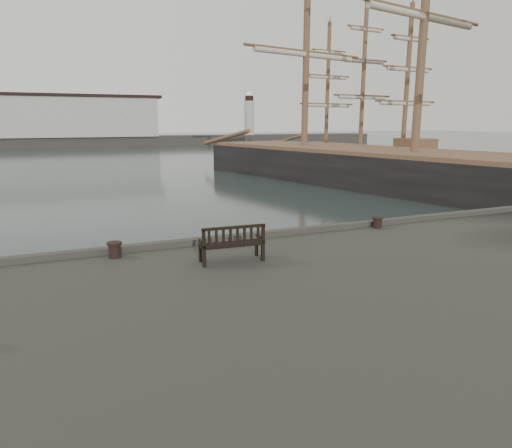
{
  "coord_description": "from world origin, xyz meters",
  "views": [
    {
      "loc": [
        -4.88,
        -13.11,
        5.19
      ],
      "look_at": [
        0.48,
        -0.5,
        2.1
      ],
      "focal_mm": 32.0,
      "sensor_mm": 36.0,
      "label": 1
    }
  ],
  "objects_px": {
    "bench": "(232,250)",
    "bollard_right": "(378,223)",
    "tall_ship_main": "(412,179)",
    "tall_ship_far": "(359,160)",
    "bollard_left": "(115,250)"
  },
  "relations": [
    {
      "from": "bench",
      "to": "tall_ship_main",
      "type": "xyz_separation_m",
      "value": [
        20.92,
        16.7,
        -1.04
      ]
    },
    {
      "from": "bench",
      "to": "tall_ship_main",
      "type": "bearing_deg",
      "value": 42.08
    },
    {
      "from": "bench",
      "to": "bollard_right",
      "type": "bearing_deg",
      "value": 19.1
    },
    {
      "from": "bench",
      "to": "bollard_left",
      "type": "bearing_deg",
      "value": 153.94
    },
    {
      "from": "bench",
      "to": "tall_ship_far",
      "type": "xyz_separation_m",
      "value": [
        29.04,
        34.95,
        -1.17
      ]
    },
    {
      "from": "bench",
      "to": "bollard_right",
      "type": "relative_size",
      "value": 4.44
    },
    {
      "from": "bollard_right",
      "to": "tall_ship_main",
      "type": "height_order",
      "value": "tall_ship_main"
    },
    {
      "from": "bollard_right",
      "to": "tall_ship_far",
      "type": "distance_m",
      "value": 40.49
    },
    {
      "from": "bench",
      "to": "bollard_left",
      "type": "xyz_separation_m",
      "value": [
        -2.81,
        1.59,
        -0.1
      ]
    },
    {
      "from": "bollard_left",
      "to": "bench",
      "type": "bearing_deg",
      "value": -29.54
    },
    {
      "from": "bollard_left",
      "to": "bollard_right",
      "type": "bearing_deg",
      "value": 0.55
    },
    {
      "from": "bollard_right",
      "to": "tall_ship_far",
      "type": "relative_size",
      "value": 0.02
    },
    {
      "from": "tall_ship_main",
      "to": "tall_ship_far",
      "type": "distance_m",
      "value": 19.99
    },
    {
      "from": "bollard_right",
      "to": "tall_ship_main",
      "type": "distance_m",
      "value": 21.18
    },
    {
      "from": "tall_ship_main",
      "to": "tall_ship_far",
      "type": "xyz_separation_m",
      "value": [
        8.13,
        18.26,
        -0.13
      ]
    }
  ]
}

